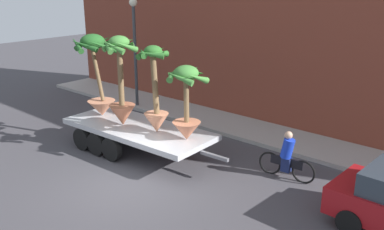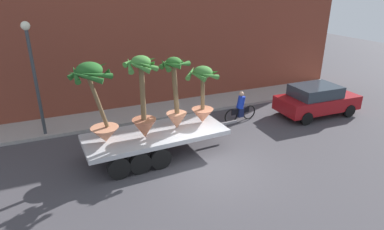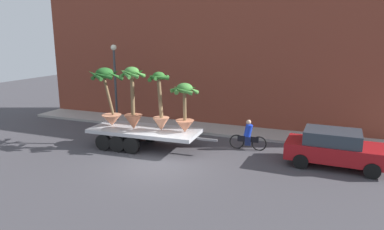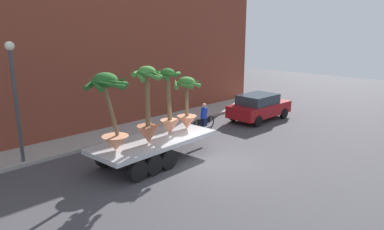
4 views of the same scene
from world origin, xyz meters
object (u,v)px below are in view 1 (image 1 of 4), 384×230
(potted_palm_rear, at_px, (121,86))
(potted_palm_middle, at_px, (186,103))
(street_lamp, at_px, (135,39))
(flatbed_trailer, at_px, (133,131))
(potted_palm_front, at_px, (97,73))
(cyclist, at_px, (287,158))
(potted_palm_extra, at_px, (155,94))

(potted_palm_rear, height_order, potted_palm_middle, potted_palm_rear)
(street_lamp, bearing_deg, potted_palm_rear, -47.06)
(flatbed_trailer, height_order, potted_palm_middle, potted_palm_middle)
(potted_palm_front, height_order, street_lamp, street_lamp)
(flatbed_trailer, distance_m, potted_palm_middle, 2.76)
(flatbed_trailer, bearing_deg, potted_palm_middle, 4.66)
(street_lamp, bearing_deg, cyclist, -12.15)
(flatbed_trailer, distance_m, cyclist, 5.38)
(potted_palm_middle, relative_size, potted_palm_extra, 0.83)
(flatbed_trailer, xyz_separation_m, potted_palm_extra, (1.13, 0.04, 1.52))
(potted_palm_middle, relative_size, street_lamp, 0.49)
(flatbed_trailer, distance_m, potted_palm_rear, 1.65)
(potted_palm_front, relative_size, potted_palm_extra, 1.04)
(potted_palm_rear, bearing_deg, potted_palm_front, 172.87)
(potted_palm_front, bearing_deg, potted_palm_extra, 1.44)
(potted_palm_front, xyz_separation_m, cyclist, (6.91, 1.69, -1.89))
(potted_palm_middle, distance_m, cyclist, 3.48)
(flatbed_trailer, height_order, potted_palm_rear, potted_palm_rear)
(potted_palm_extra, xyz_separation_m, street_lamp, (-4.88, 3.52, 0.96))
(potted_palm_middle, bearing_deg, street_lamp, 151.08)
(street_lamp, bearing_deg, potted_palm_extra, -35.83)
(flatbed_trailer, relative_size, cyclist, 3.55)
(potted_palm_rear, relative_size, potted_palm_extra, 1.08)
(potted_palm_extra, distance_m, street_lamp, 6.10)
(flatbed_trailer, relative_size, potted_palm_middle, 2.75)
(flatbed_trailer, distance_m, potted_palm_front, 2.54)
(potted_palm_middle, distance_m, potted_palm_extra, 1.23)
(flatbed_trailer, height_order, potted_palm_extra, potted_palm_extra)
(potted_palm_rear, distance_m, cyclist, 5.91)
(potted_palm_rear, height_order, potted_palm_extra, potted_palm_rear)
(potted_palm_middle, height_order, street_lamp, street_lamp)
(potted_palm_extra, bearing_deg, street_lamp, 144.17)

